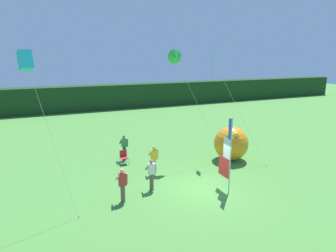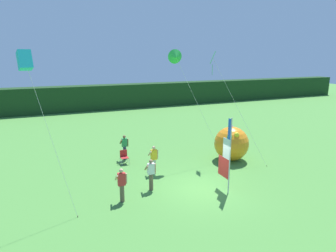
{
  "view_description": "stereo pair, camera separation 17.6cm",
  "coord_description": "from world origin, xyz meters",
  "px_view_note": "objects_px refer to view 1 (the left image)",
  "views": [
    {
      "loc": [
        -7.42,
        -12.48,
        6.92
      ],
      "look_at": [
        -0.67,
        3.2,
        2.81
      ],
      "focal_mm": 31.26,
      "sensor_mm": 36.0,
      "label": 1
    },
    {
      "loc": [
        -7.26,
        -12.55,
        6.92
      ],
      "look_at": [
        -0.67,
        3.2,
        2.81
      ],
      "focal_mm": 31.26,
      "sensor_mm": 36.0,
      "label": 2
    }
  ],
  "objects_px": {
    "kite_cyan_box_1": "(25,61)",
    "kite_green_diamond_2": "(215,64)",
    "folding_chair": "(124,156)",
    "person_near_banner": "(124,147)",
    "inflatable_balloon": "(231,143)",
    "banner_flag": "(227,156)",
    "person_mid_field": "(154,159)",
    "kite_green_delta_0": "(175,57)",
    "person_far_left": "(151,174)",
    "person_far_right": "(123,184)"
  },
  "relations": [
    {
      "from": "kite_cyan_box_1",
      "to": "kite_green_diamond_2",
      "type": "bearing_deg",
      "value": 17.49
    },
    {
      "from": "folding_chair",
      "to": "kite_cyan_box_1",
      "type": "bearing_deg",
      "value": -136.85
    },
    {
      "from": "person_near_banner",
      "to": "kite_cyan_box_1",
      "type": "bearing_deg",
      "value": -134.13
    },
    {
      "from": "inflatable_balloon",
      "to": "folding_chair",
      "type": "xyz_separation_m",
      "value": [
        -6.87,
        2.14,
        -0.65
      ]
    },
    {
      "from": "banner_flag",
      "to": "inflatable_balloon",
      "type": "bearing_deg",
      "value": 52.01
    },
    {
      "from": "banner_flag",
      "to": "kite_green_diamond_2",
      "type": "relative_size",
      "value": 0.55
    },
    {
      "from": "person_near_banner",
      "to": "person_mid_field",
      "type": "height_order",
      "value": "person_mid_field"
    },
    {
      "from": "person_mid_field",
      "to": "kite_cyan_box_1",
      "type": "bearing_deg",
      "value": -159.68
    },
    {
      "from": "banner_flag",
      "to": "inflatable_balloon",
      "type": "relative_size",
      "value": 1.72
    },
    {
      "from": "person_near_banner",
      "to": "kite_green_delta_0",
      "type": "relative_size",
      "value": 0.23
    },
    {
      "from": "person_far_left",
      "to": "kite_green_delta_0",
      "type": "bearing_deg",
      "value": 50.15
    },
    {
      "from": "inflatable_balloon",
      "to": "folding_chair",
      "type": "relative_size",
      "value": 2.61
    },
    {
      "from": "kite_green_delta_0",
      "to": "kite_green_diamond_2",
      "type": "distance_m",
      "value": 2.7
    },
    {
      "from": "person_near_banner",
      "to": "person_far_right",
      "type": "bearing_deg",
      "value": -105.79
    },
    {
      "from": "person_far_left",
      "to": "folding_chair",
      "type": "distance_m",
      "value": 4.42
    },
    {
      "from": "folding_chair",
      "to": "kite_cyan_box_1",
      "type": "height_order",
      "value": "kite_cyan_box_1"
    },
    {
      "from": "person_mid_field",
      "to": "kite_green_delta_0",
      "type": "bearing_deg",
      "value": 37.13
    },
    {
      "from": "folding_chair",
      "to": "person_mid_field",
      "type": "bearing_deg",
      "value": -63.1
    },
    {
      "from": "person_mid_field",
      "to": "inflatable_balloon",
      "type": "bearing_deg",
      "value": 2.56
    },
    {
      "from": "kite_cyan_box_1",
      "to": "person_far_right",
      "type": "bearing_deg",
      "value": -5.24
    },
    {
      "from": "person_near_banner",
      "to": "kite_green_diamond_2",
      "type": "height_order",
      "value": "kite_green_diamond_2"
    },
    {
      "from": "person_far_right",
      "to": "folding_chair",
      "type": "distance_m",
      "value": 5.24
    },
    {
      "from": "person_mid_field",
      "to": "person_far_right",
      "type": "xyz_separation_m",
      "value": [
        -2.61,
        -2.64,
        -0.02
      ]
    },
    {
      "from": "inflatable_balloon",
      "to": "person_far_left",
      "type": "bearing_deg",
      "value": -161.06
    },
    {
      "from": "person_far_left",
      "to": "folding_chair",
      "type": "relative_size",
      "value": 1.92
    },
    {
      "from": "folding_chair",
      "to": "banner_flag",
      "type": "bearing_deg",
      "value": -57.14
    },
    {
      "from": "kite_green_delta_0",
      "to": "folding_chair",
      "type": "bearing_deg",
      "value": 166.41
    },
    {
      "from": "folding_chair",
      "to": "kite_green_diamond_2",
      "type": "distance_m",
      "value": 8.46
    },
    {
      "from": "person_far_left",
      "to": "kite_cyan_box_1",
      "type": "distance_m",
      "value": 7.9
    },
    {
      "from": "inflatable_balloon",
      "to": "folding_chair",
      "type": "height_order",
      "value": "inflatable_balloon"
    },
    {
      "from": "person_mid_field",
      "to": "kite_cyan_box_1",
      "type": "relative_size",
      "value": 0.24
    },
    {
      "from": "person_near_banner",
      "to": "kite_green_delta_0",
      "type": "distance_m",
      "value": 6.84
    },
    {
      "from": "person_far_left",
      "to": "person_far_right",
      "type": "relative_size",
      "value": 1.0
    },
    {
      "from": "kite_green_delta_0",
      "to": "kite_green_diamond_2",
      "type": "relative_size",
      "value": 1.02
    },
    {
      "from": "banner_flag",
      "to": "kite_green_diamond_2",
      "type": "distance_m",
      "value": 6.85
    },
    {
      "from": "banner_flag",
      "to": "person_mid_field",
      "type": "bearing_deg",
      "value": 126.44
    },
    {
      "from": "folding_chair",
      "to": "kite_green_diamond_2",
      "type": "xyz_separation_m",
      "value": [
        5.94,
        -1.25,
        5.9
      ]
    },
    {
      "from": "folding_chair",
      "to": "kite_green_delta_0",
      "type": "relative_size",
      "value": 0.12
    },
    {
      "from": "person_mid_field",
      "to": "person_far_left",
      "type": "xyz_separation_m",
      "value": [
        -0.89,
        -1.99,
        -0.02
      ]
    },
    {
      "from": "person_far_left",
      "to": "kite_green_delta_0",
      "type": "distance_m",
      "value": 7.54
    },
    {
      "from": "banner_flag",
      "to": "person_near_banner",
      "type": "xyz_separation_m",
      "value": [
        -3.64,
        6.7,
        -0.99
      ]
    },
    {
      "from": "person_far_left",
      "to": "person_far_right",
      "type": "bearing_deg",
      "value": -159.36
    },
    {
      "from": "person_near_banner",
      "to": "folding_chair",
      "type": "height_order",
      "value": "person_near_banner"
    },
    {
      "from": "kite_green_diamond_2",
      "to": "kite_green_delta_0",
      "type": "bearing_deg",
      "value": 170.34
    },
    {
      "from": "kite_green_delta_0",
      "to": "kite_green_diamond_2",
      "type": "bearing_deg",
      "value": -9.66
    },
    {
      "from": "kite_green_diamond_2",
      "to": "inflatable_balloon",
      "type": "bearing_deg",
      "value": -43.97
    },
    {
      "from": "person_mid_field",
      "to": "kite_green_delta_0",
      "type": "xyz_separation_m",
      "value": [
        2.1,
        1.59,
        5.91
      ]
    },
    {
      "from": "person_near_banner",
      "to": "kite_cyan_box_1",
      "type": "distance_m",
      "value": 9.52
    },
    {
      "from": "kite_green_diamond_2",
      "to": "kite_cyan_box_1",
      "type": "bearing_deg",
      "value": -162.51
    },
    {
      "from": "person_near_banner",
      "to": "person_far_right",
      "type": "relative_size",
      "value": 1.01
    }
  ]
}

